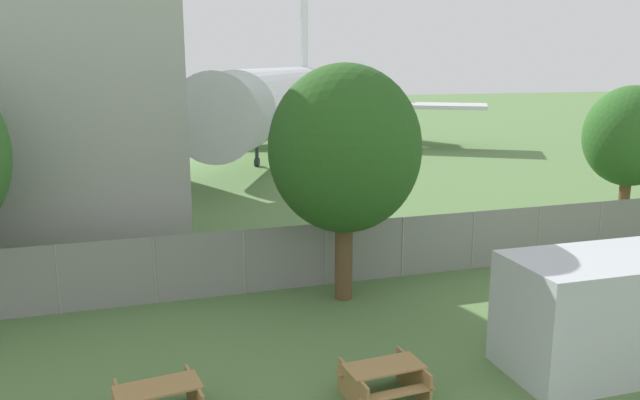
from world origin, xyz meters
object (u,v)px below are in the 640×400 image
Objects in this scene: picnic_bench_open_grass at (384,379)px; airplane at (282,97)px; tree_behind_benches at (345,150)px; tree_near_hangar at (631,137)px; picnic_bench_near_cabin at (158,400)px; portable_cabin at (604,313)px.

airplane is at bearing 78.72° from picnic_bench_open_grass.
airplane is 34.73m from tree_behind_benches.
airplane is 32.88m from tree_near_hangar.
tree_behind_benches is (-11.24, -1.48, 0.20)m from tree_near_hangar.
airplane reaches higher than picnic_bench_open_grass.
tree_near_hangar is 11.34m from tree_behind_benches.
portable_cabin is at bearing -4.01° from picnic_bench_near_cabin.
tree_near_hangar is (12.35, 7.04, 3.69)m from picnic_bench_open_grass.
picnic_bench_near_cabin is (-9.57, 0.67, -0.83)m from portable_cabin.
picnic_bench_near_cabin and picnic_bench_open_grass have the same top height.
airplane is 40.55m from picnic_bench_open_grass.
portable_cabin is 7.65m from tree_behind_benches.
tree_behind_benches is (5.50, 5.05, 3.89)m from picnic_bench_near_cabin.
airplane reaches higher than tree_near_hangar.
picnic_bench_open_grass is (-5.18, 0.16, -0.83)m from portable_cabin.
airplane is 41.14m from picnic_bench_near_cabin.
tree_near_hangar is 0.89× the size of tree_behind_benches.
airplane reaches higher than portable_cabin.
picnic_bench_open_grass is at bearing -6.60° from picnic_bench_near_cabin.
tree_near_hangar is at bearing 21.30° from picnic_bench_near_cabin.
tree_near_hangar is at bearing 7.50° from tree_behind_benches.
picnic_bench_near_cabin is at bearing 173.40° from picnic_bench_open_grass.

